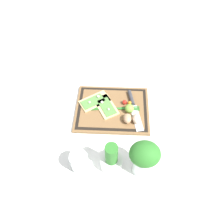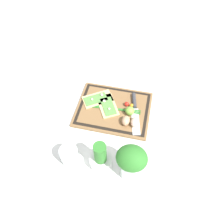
# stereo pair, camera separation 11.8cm
# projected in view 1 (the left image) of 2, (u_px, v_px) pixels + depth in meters

# --- Properties ---
(ground_plane) EXTENTS (6.00, 6.00, 0.00)m
(ground_plane) POSITION_uv_depth(u_px,v_px,m) (112.00, 110.00, 1.23)
(ground_plane) COLOR white
(cutting_board) EXTENTS (0.41, 0.32, 0.02)m
(cutting_board) POSITION_uv_depth(u_px,v_px,m) (112.00, 109.00, 1.22)
(cutting_board) COLOR brown
(cutting_board) RESTS_ON ground_plane
(pizza_slice_near) EXTENTS (0.19, 0.17, 0.02)m
(pizza_slice_near) POSITION_uv_depth(u_px,v_px,m) (94.00, 101.00, 1.24)
(pizza_slice_near) COLOR #DBBC7F
(pizza_slice_near) RESTS_ON cutting_board
(pizza_slice_far) EXTENTS (0.16, 0.18, 0.02)m
(pizza_slice_far) POSITION_uv_depth(u_px,v_px,m) (106.00, 106.00, 1.21)
(pizza_slice_far) COLOR #DBBC7F
(pizza_slice_far) RESTS_ON cutting_board
(knife) EXTENTS (0.09, 0.27, 0.02)m
(knife) POSITION_uv_depth(u_px,v_px,m) (133.00, 103.00, 1.22)
(knife) COLOR silver
(knife) RESTS_ON cutting_board
(egg_brown) EXTENTS (0.04, 0.06, 0.04)m
(egg_brown) POSITION_uv_depth(u_px,v_px,m) (127.00, 118.00, 1.15)
(egg_brown) COLOR tan
(egg_brown) RESTS_ON cutting_board
(egg_pink) EXTENTS (0.04, 0.06, 0.04)m
(egg_pink) POSITION_uv_depth(u_px,v_px,m) (136.00, 119.00, 1.15)
(egg_pink) COLOR beige
(egg_pink) RESTS_ON cutting_board
(lime) EXTENTS (0.05, 0.05, 0.05)m
(lime) POSITION_uv_depth(u_px,v_px,m) (129.00, 109.00, 1.18)
(lime) COLOR #7FB742
(lime) RESTS_ON cutting_board
(cherry_tomato_red) EXTENTS (0.03, 0.03, 0.03)m
(cherry_tomato_red) POSITION_uv_depth(u_px,v_px,m) (125.00, 102.00, 1.22)
(cherry_tomato_red) COLOR red
(cherry_tomato_red) RESTS_ON cutting_board
(cherry_tomato_yellow) EXTENTS (0.02, 0.02, 0.02)m
(cherry_tomato_yellow) POSITION_uv_depth(u_px,v_px,m) (130.00, 103.00, 1.22)
(cherry_tomato_yellow) COLOR orange
(cherry_tomato_yellow) RESTS_ON cutting_board
(scallion_bunch) EXTENTS (0.30, 0.04, 0.01)m
(scallion_bunch) POSITION_uv_depth(u_px,v_px,m) (113.00, 108.00, 1.21)
(scallion_bunch) COLOR #2D7528
(scallion_bunch) RESTS_ON cutting_board
(herb_pot) EXTENTS (0.10, 0.10, 0.19)m
(herb_pot) POSITION_uv_depth(u_px,v_px,m) (111.00, 160.00, 0.99)
(herb_pot) COLOR white
(herb_pot) RESTS_ON ground_plane
(sauce_jar) EXTENTS (0.08, 0.08, 0.11)m
(sauce_jar) POSITION_uv_depth(u_px,v_px,m) (80.00, 162.00, 1.00)
(sauce_jar) COLOR silver
(sauce_jar) RESTS_ON ground_plane
(herb_glass) EXTENTS (0.13, 0.11, 0.23)m
(herb_glass) POSITION_uv_depth(u_px,v_px,m) (144.00, 158.00, 0.92)
(herb_glass) COLOR silver
(herb_glass) RESTS_ON ground_plane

